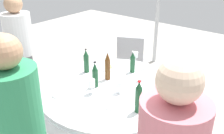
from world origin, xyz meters
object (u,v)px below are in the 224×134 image
at_px(bottle_dark_green_left, 139,97).
at_px(wine_glass_left, 142,71).
at_px(dining_table, 112,99).
at_px(bottle_dark_green_south, 86,61).
at_px(plate_rear, 62,94).
at_px(plate_mid, 114,104).
at_px(bottle_dark_green_near, 133,62).
at_px(bottle_dark_green_east, 95,75).
at_px(wine_glass_west, 119,85).
at_px(wine_glass_east, 136,55).
at_px(person_left, 21,55).
at_px(plate_front, 109,68).
at_px(chair_west, 131,57).
at_px(wine_glass_right, 91,84).
at_px(bottle_brown_far, 108,67).

bearing_deg(bottle_dark_green_left, wine_glass_left, 29.60).
bearing_deg(dining_table, bottle_dark_green_south, 78.13).
bearing_deg(dining_table, wine_glass_left, -25.90).
relative_size(plate_rear, plate_mid, 0.91).
distance_m(bottle_dark_green_near, plate_mid, 0.72).
xyz_separation_m(bottle_dark_green_east, wine_glass_west, (0.05, -0.27, -0.04)).
xyz_separation_m(wine_glass_east, person_left, (-0.84, 1.17, -0.03)).
bearing_deg(wine_glass_west, plate_front, 49.73).
relative_size(bottle_dark_green_south, chair_west, 0.33).
relative_size(wine_glass_left, wine_glass_right, 1.03).
bearing_deg(bottle_dark_green_near, person_left, 116.13).
bearing_deg(bottle_brown_far, dining_table, -126.47).
xyz_separation_m(bottle_brown_far, plate_rear, (-0.53, 0.14, -0.14)).
bearing_deg(bottle_brown_far, bottle_dark_green_east, -178.25).
bearing_deg(dining_table, chair_west, 26.59).
height_order(wine_glass_west, plate_rear, wine_glass_west).
distance_m(wine_glass_left, plate_front, 0.48).
bearing_deg(wine_glass_left, bottle_brown_far, 124.36).
relative_size(bottle_brown_far, bottle_dark_green_near, 1.24).
height_order(bottle_dark_green_south, wine_glass_east, bottle_dark_green_south).
bearing_deg(wine_glass_west, wine_glass_east, 21.59).
distance_m(wine_glass_east, plate_front, 0.37).
bearing_deg(wine_glass_right, wine_glass_west, -48.71).
bearing_deg(chair_west, wine_glass_left, -76.06).
distance_m(bottle_dark_green_south, wine_glass_east, 0.63).
distance_m(plate_rear, plate_mid, 0.55).
relative_size(wine_glass_west, plate_rear, 0.64).
xyz_separation_m(wine_glass_right, chair_west, (1.45, 0.54, -0.33)).
height_order(dining_table, plate_mid, plate_mid).
distance_m(dining_table, chair_west, 1.37).
bearing_deg(person_left, plate_mid, -100.10).
height_order(wine_glass_left, plate_front, wine_glass_left).
height_order(bottle_brown_far, plate_mid, bottle_brown_far).
bearing_deg(wine_glass_left, chair_west, 40.53).
height_order(bottle_dark_green_left, bottle_dark_green_east, bottle_dark_green_left).
height_order(bottle_brown_far, wine_glass_right, bottle_brown_far).
distance_m(wine_glass_left, plate_rear, 0.88).
bearing_deg(bottle_dark_green_south, bottle_brown_far, -87.00).
distance_m(dining_table, bottle_brown_far, 0.35).
bearing_deg(plate_rear, bottle_dark_green_left, -73.14).
distance_m(wine_glass_right, plate_front, 0.61).
bearing_deg(wine_glass_right, wine_glass_left, -22.91).
bearing_deg(wine_glass_left, wine_glass_west, 175.66).
xyz_separation_m(wine_glass_left, wine_glass_right, (-0.55, 0.23, -0.01)).
height_order(bottle_brown_far, wine_glass_east, bottle_brown_far).
height_order(bottle_dark_green_left, wine_glass_left, bottle_dark_green_left).
height_order(plate_front, chair_west, chair_west).
xyz_separation_m(bottle_dark_green_east, plate_rear, (-0.33, 0.15, -0.12)).
bearing_deg(chair_west, bottle_brown_far, -94.08).
relative_size(plate_front, chair_west, 0.25).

